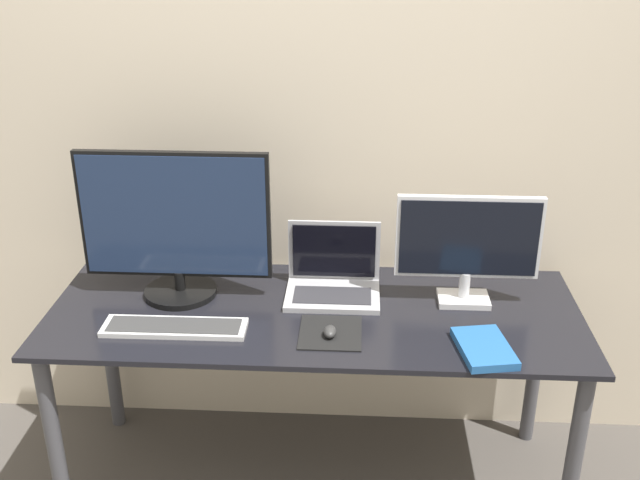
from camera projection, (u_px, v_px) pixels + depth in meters
name	position (u px, v px, depth m)	size (l,w,h in m)	color
wall_back	(321.00, 115.00, 2.60)	(7.00, 0.05, 2.50)	beige
desk	(315.00, 336.00, 2.49)	(1.74, 0.67, 0.70)	black
monitor_left	(175.00, 226.00, 2.45)	(0.63, 0.25, 0.51)	black
monitor_right	(468.00, 244.00, 2.42)	(0.47, 0.12, 0.37)	silver
laptop	(333.00, 277.00, 2.55)	(0.32, 0.23, 0.23)	#ADADB2
keyboard	(175.00, 327.00, 2.33)	(0.45, 0.12, 0.02)	silver
mousepad	(330.00, 333.00, 2.32)	(0.19, 0.21, 0.00)	black
mouse	(330.00, 332.00, 2.29)	(0.04, 0.06, 0.03)	#333333
book	(484.00, 348.00, 2.22)	(0.18, 0.24, 0.03)	#235B9E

